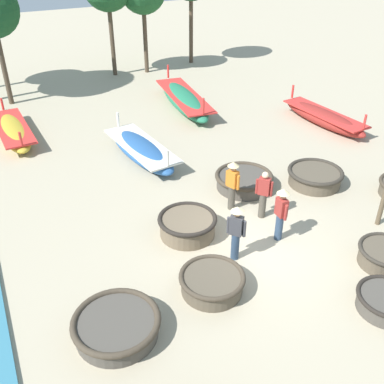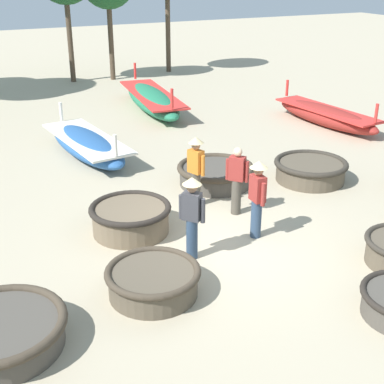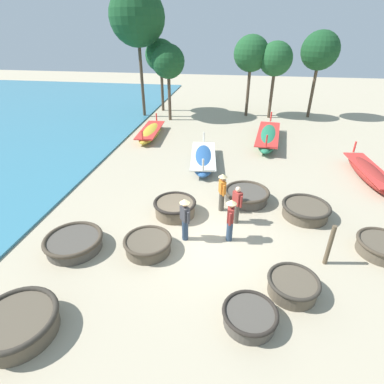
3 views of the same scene
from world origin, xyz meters
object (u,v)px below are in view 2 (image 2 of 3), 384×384
(fisherman_hauling, at_px, (237,179))
(fisherman_standing_left, at_px, (257,194))
(fisherman_crouching, at_px, (192,213))
(long_boat_blue_hull, at_px, (87,145))
(long_boat_green_hull, at_px, (152,100))
(coracle_far_left, at_px, (131,218))
(coracle_upturned, at_px, (153,280))
(coracle_tilted, at_px, (310,170))
(coracle_center, at_px, (0,332))
(coracle_front_right, at_px, (216,174))
(long_boat_ochre_hull, at_px, (326,115))
(fisherman_with_hat, at_px, (196,167))

(fisherman_hauling, xyz_separation_m, fisherman_standing_left, (-0.20, -1.15, 0.12))
(fisherman_crouching, bearing_deg, fisherman_hauling, 37.20)
(long_boat_blue_hull, bearing_deg, fisherman_standing_left, -75.00)
(long_boat_green_hull, bearing_deg, coracle_far_left, -114.67)
(coracle_upturned, xyz_separation_m, fisherman_hauling, (2.90, 2.16, 0.56))
(fisherman_crouching, bearing_deg, coracle_tilted, 26.04)
(coracle_far_left, bearing_deg, fisherman_hauling, -4.24)
(coracle_center, bearing_deg, coracle_tilted, 22.02)
(coracle_front_right, bearing_deg, coracle_upturned, -130.43)
(coracle_center, bearing_deg, coracle_front_right, 35.50)
(coracle_far_left, xyz_separation_m, long_boat_green_hull, (4.23, 9.21, 0.05))
(coracle_center, distance_m, long_boat_ochre_hull, 13.87)
(long_boat_blue_hull, xyz_separation_m, long_boat_green_hull, (3.71, 4.08, 0.05))
(long_boat_ochre_hull, relative_size, fisherman_crouching, 2.80)
(coracle_upturned, height_order, fisherman_hauling, fisherman_hauling)
(fisherman_hauling, bearing_deg, coracle_far_left, 175.76)
(coracle_tilted, height_order, long_boat_blue_hull, long_boat_blue_hull)
(long_boat_ochre_hull, distance_m, fisherman_hauling, 8.00)
(fisherman_with_hat, bearing_deg, coracle_front_right, 42.14)
(coracle_tilted, height_order, long_boat_ochre_hull, long_boat_ochre_hull)
(coracle_upturned, xyz_separation_m, fisherman_with_hat, (2.28, 2.95, 0.68))
(coracle_upturned, xyz_separation_m, fisherman_standing_left, (2.70, 1.01, 0.68))
(coracle_tilted, height_order, coracle_far_left, coracle_far_left)
(coracle_front_right, relative_size, fisherman_standing_left, 1.18)
(long_boat_ochre_hull, bearing_deg, coracle_front_right, -153.14)
(fisherman_crouching, height_order, fisherman_standing_left, same)
(coracle_far_left, distance_m, fisherman_crouching, 1.78)
(fisherman_with_hat, bearing_deg, fisherman_crouching, -118.16)
(fisherman_crouching, bearing_deg, long_boat_green_hull, 71.73)
(coracle_tilted, xyz_separation_m, coracle_front_right, (-2.33, 0.86, -0.01))
(fisherman_crouching, height_order, fisherman_hauling, fisherman_crouching)
(coracle_tilted, relative_size, long_boat_blue_hull, 0.42)
(coracle_center, distance_m, coracle_front_right, 7.18)
(coracle_upturned, distance_m, long_boat_green_hull, 12.46)
(coracle_center, relative_size, long_boat_blue_hull, 0.44)
(long_boat_green_hull, xyz_separation_m, fisherman_standing_left, (-1.98, -10.54, 0.57))
(long_boat_green_hull, height_order, fisherman_hauling, fisherman_hauling)
(coracle_center, xyz_separation_m, fisherman_crouching, (3.68, 1.11, 0.69))
(coracle_center, bearing_deg, long_boat_ochre_hull, 31.32)
(coracle_front_right, height_order, fisherman_hauling, fisherman_hauling)
(coracle_center, relative_size, long_boat_green_hull, 0.34)
(long_boat_blue_hull, height_order, long_boat_ochre_hull, long_boat_ochre_hull)
(coracle_center, relative_size, fisherman_hauling, 1.26)
(coracle_front_right, relative_size, long_boat_green_hull, 0.34)
(coracle_far_left, xyz_separation_m, fisherman_with_hat, (1.83, 0.62, 0.62))
(fisherman_hauling, distance_m, fisherman_standing_left, 1.17)
(coracle_center, distance_m, coracle_upturned, 2.56)
(fisherman_hauling, height_order, fisherman_with_hat, fisherman_with_hat)
(coracle_front_right, xyz_separation_m, long_boat_blue_hull, (-2.34, 3.59, 0.05))
(coracle_upturned, distance_m, long_boat_ochre_hull, 11.60)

